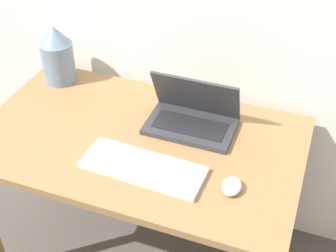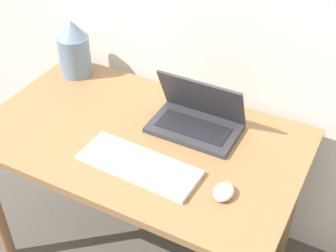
{
  "view_description": "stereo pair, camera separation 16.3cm",
  "coord_description": "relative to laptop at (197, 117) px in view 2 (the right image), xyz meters",
  "views": [
    {
      "loc": [
        0.57,
        -0.86,
        1.82
      ],
      "look_at": [
        0.12,
        0.34,
        0.81
      ],
      "focal_mm": 50.0,
      "sensor_mm": 36.0,
      "label": 1
    },
    {
      "loc": [
        0.72,
        -0.79,
        1.82
      ],
      "look_at": [
        0.12,
        0.34,
        0.81
      ],
      "focal_mm": 50.0,
      "sensor_mm": 36.0,
      "label": 2
    }
  ],
  "objects": [
    {
      "name": "laptop",
      "position": [
        0.0,
        0.0,
        0.0
      ],
      "size": [
        0.33,
        0.21,
        0.21
      ],
      "color": "#333338",
      "rests_on": "desk"
    },
    {
      "name": "desk",
      "position": [
        -0.16,
        -0.14,
        -0.14
      ],
      "size": [
        1.21,
        0.71,
        0.71
      ],
      "color": "olive",
      "rests_on": "ground_plane"
    },
    {
      "name": "vase",
      "position": [
        -0.64,
        0.11,
        0.08
      ],
      "size": [
        0.14,
        0.14,
        0.26
      ],
      "color": "slate",
      "rests_on": "desk"
    },
    {
      "name": "keyboard",
      "position": [
        -0.08,
        -0.29,
        -0.04
      ],
      "size": [
        0.43,
        0.18,
        0.02
      ],
      "color": "silver",
      "rests_on": "desk"
    },
    {
      "name": "mouse",
      "position": [
        0.23,
        -0.28,
        -0.03
      ],
      "size": [
        0.06,
        0.09,
        0.04
      ],
      "color": "white",
      "rests_on": "desk"
    }
  ]
}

